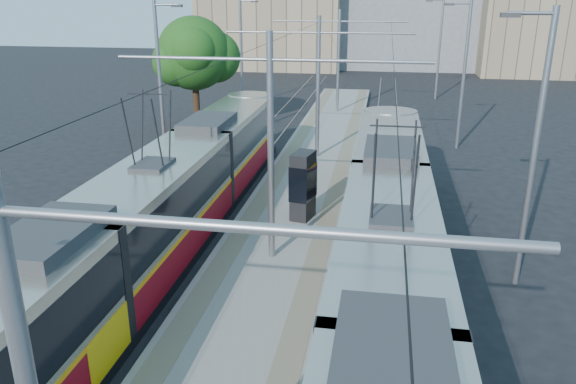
# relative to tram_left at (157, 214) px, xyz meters

# --- Properties ---
(platform) EXTENTS (4.00, 50.00, 0.30)m
(platform) POSITION_rel_tram_left_xyz_m (3.60, 9.50, -1.56)
(platform) COLOR gray
(platform) RESTS_ON ground
(tactile_strip_left) EXTENTS (0.70, 50.00, 0.01)m
(tactile_strip_left) POSITION_rel_tram_left_xyz_m (2.15, 9.50, -1.40)
(tactile_strip_left) COLOR gray
(tactile_strip_left) RESTS_ON platform
(tactile_strip_right) EXTENTS (0.70, 50.00, 0.01)m
(tactile_strip_right) POSITION_rel_tram_left_xyz_m (5.05, 9.50, -1.40)
(tactile_strip_right) COLOR gray
(tactile_strip_right) RESTS_ON platform
(rails) EXTENTS (8.71, 70.00, 0.03)m
(rails) POSITION_rel_tram_left_xyz_m (3.60, 9.50, -1.69)
(rails) COLOR gray
(rails) RESTS_ON ground
(tram_left) EXTENTS (2.43, 28.03, 5.50)m
(tram_left) POSITION_rel_tram_left_xyz_m (0.00, 0.00, 0.00)
(tram_left) COLOR black
(tram_left) RESTS_ON ground
(tram_right) EXTENTS (2.43, 27.95, 5.50)m
(tram_right) POSITION_rel_tram_left_xyz_m (7.20, -3.11, 0.15)
(tram_right) COLOR black
(tram_right) RESTS_ON ground
(catenary) EXTENTS (9.20, 70.00, 7.00)m
(catenary) POSITION_rel_tram_left_xyz_m (3.60, 6.65, 2.81)
(catenary) COLOR gray
(catenary) RESTS_ON platform
(street_lamps) EXTENTS (15.18, 38.22, 8.00)m
(street_lamps) POSITION_rel_tram_left_xyz_m (3.60, 13.50, 2.47)
(street_lamps) COLOR gray
(street_lamps) RESTS_ON ground
(shelter) EXTENTS (0.93, 1.27, 2.54)m
(shelter) POSITION_rel_tram_left_xyz_m (4.10, 3.94, -0.08)
(shelter) COLOR black
(shelter) RESTS_ON platform
(tree) EXTENTS (4.87, 4.50, 7.08)m
(tree) POSITION_rel_tram_left_xyz_m (-4.33, 17.99, 3.08)
(tree) COLOR #382314
(tree) RESTS_ON ground
(building_left) EXTENTS (16.32, 12.24, 14.21)m
(building_left) POSITION_rel_tram_left_xyz_m (-6.40, 52.50, 5.41)
(building_left) COLOR #9E876B
(building_left) RESTS_ON ground
(building_right) EXTENTS (14.28, 10.20, 10.21)m
(building_right) POSITION_rel_tram_left_xyz_m (23.60, 50.50, 3.40)
(building_right) COLOR #9E876B
(building_right) RESTS_ON ground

